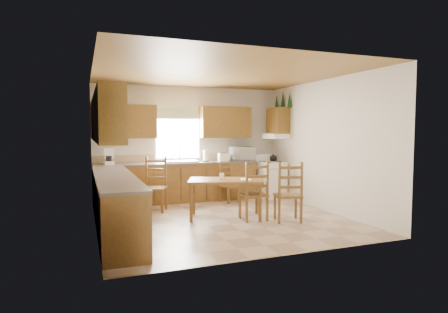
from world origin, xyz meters
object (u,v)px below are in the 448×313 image
object	(u,v)px
chair_near_left	(253,191)
chair_near_right	(288,192)
stove	(271,180)
chair_far_left	(154,185)
dining_table	(225,199)
microwave	(241,154)
chair_far_right	(229,183)

from	to	relation	value
chair_near_left	chair_near_right	distance (m)	0.63
stove	chair_far_left	xyz separation A→B (m)	(-2.96, -0.53, 0.12)
dining_table	chair_near_left	bearing A→B (deg)	-17.76
chair_near_right	chair_far_left	bearing A→B (deg)	-21.68
microwave	chair_near_right	xyz separation A→B (m)	(-0.18, -2.54, -0.54)
stove	chair_far_left	world-z (taller)	chair_far_left
chair_near_right	chair_far_left	world-z (taller)	chair_far_left
microwave	chair_near_right	world-z (taller)	microwave
microwave	dining_table	xyz separation A→B (m)	(-1.15, -1.90, -0.72)
microwave	chair_near_right	size ratio (longest dim) A/B	0.51
microwave	chair_far_right	bearing A→B (deg)	-134.78
chair_near_right	chair_far_right	bearing A→B (deg)	-64.00
dining_table	chair_far_right	world-z (taller)	chair_far_right
microwave	chair_far_right	xyz separation A→B (m)	(-0.51, -0.48, -0.65)
stove	chair_far_left	distance (m)	3.01
stove	microwave	xyz separation A→B (m)	(-0.65, 0.31, 0.65)
chair_near_right	stove	bearing A→B (deg)	-93.50
chair_near_right	dining_table	bearing A→B (deg)	-16.66
stove	chair_far_right	xyz separation A→B (m)	(-1.16, -0.17, -0.00)
chair_near_left	chair_far_right	world-z (taller)	chair_near_left
dining_table	chair_near_right	bearing A→B (deg)	-13.26
microwave	dining_table	world-z (taller)	microwave
chair_far_right	microwave	bearing A→B (deg)	24.67
dining_table	stove	bearing A→B (deg)	61.56
stove	dining_table	world-z (taller)	stove
chair_near_left	chair_far_right	distance (m)	1.77
chair_far_left	chair_near_left	bearing A→B (deg)	-17.32
chair_far_left	chair_near_right	bearing A→B (deg)	-14.67
dining_table	chair_far_right	bearing A→B (deg)	85.83
microwave	chair_near_left	bearing A→B (deg)	-106.13
stove	chair_near_right	size ratio (longest dim) A/B	0.80
chair_near_right	chair_near_left	bearing A→B (deg)	-12.81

